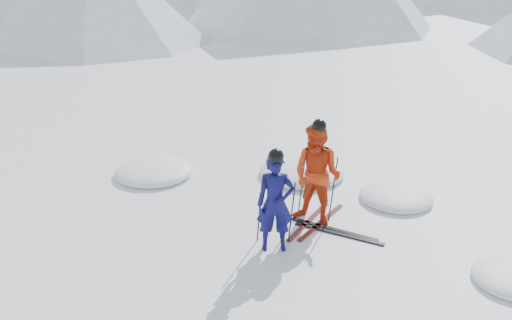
# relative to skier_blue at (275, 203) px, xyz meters

# --- Properties ---
(ground) EXTENTS (160.00, 160.00, 0.00)m
(ground) POSITION_rel_skier_blue_xyz_m (1.35, 0.78, -0.87)
(ground) COLOR white
(ground) RESTS_ON ground
(skier_blue) EXTENTS (0.71, 0.54, 1.74)m
(skier_blue) POSITION_rel_skier_blue_xyz_m (0.00, 0.00, 0.00)
(skier_blue) COLOR #0D0C4B
(skier_blue) RESTS_ON ground
(skier_red) EXTENTS (1.14, 1.02, 1.94)m
(skier_red) POSITION_rel_skier_blue_xyz_m (0.59, 1.08, 0.10)
(skier_red) COLOR red
(skier_red) RESTS_ON ground
(pole_blue_left) EXTENTS (0.12, 0.08, 1.16)m
(pole_blue_left) POSITION_rel_skier_blue_xyz_m (-0.30, 0.15, -0.29)
(pole_blue_left) COLOR black
(pole_blue_left) RESTS_ON ground
(pole_blue_right) EXTENTS (0.12, 0.07, 1.16)m
(pole_blue_right) POSITION_rel_skier_blue_xyz_m (0.25, 0.25, -0.29)
(pole_blue_right) COLOR black
(pole_blue_right) RESTS_ON ground
(pole_red_left) EXTENTS (0.13, 0.10, 1.29)m
(pole_red_left) POSITION_rel_skier_blue_xyz_m (0.29, 1.33, -0.22)
(pole_red_left) COLOR black
(pole_red_left) RESTS_ON ground
(pole_red_right) EXTENTS (0.13, 0.09, 1.29)m
(pole_red_right) POSITION_rel_skier_blue_xyz_m (0.89, 1.23, -0.22)
(pole_red_right) COLOR black
(pole_red_right) RESTS_ON ground
(ski_worn_left) EXTENTS (0.62, 1.64, 0.03)m
(ski_worn_left) POSITION_rel_skier_blue_xyz_m (0.47, 1.08, -0.85)
(ski_worn_left) COLOR black
(ski_worn_left) RESTS_ON ground
(ski_worn_right) EXTENTS (0.73, 1.61, 0.03)m
(ski_worn_right) POSITION_rel_skier_blue_xyz_m (0.71, 1.08, -0.85)
(ski_worn_right) COLOR black
(ski_worn_right) RESTS_ON ground
(ski_loose_a) EXTENTS (1.64, 0.62, 0.03)m
(ski_loose_a) POSITION_rel_skier_blue_xyz_m (0.96, 0.85, -0.85)
(ski_loose_a) COLOR black
(ski_loose_a) RESTS_ON ground
(ski_loose_b) EXTENTS (1.66, 0.56, 0.03)m
(ski_loose_b) POSITION_rel_skier_blue_xyz_m (1.06, 0.70, -0.85)
(ski_loose_b) COLOR black
(ski_loose_b) RESTS_ON ground
(snow_lumps) EXTENTS (8.57, 5.14, 0.43)m
(snow_lumps) POSITION_rel_skier_blue_xyz_m (-0.15, 2.54, -0.87)
(snow_lumps) COLOR white
(snow_lumps) RESTS_ON ground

